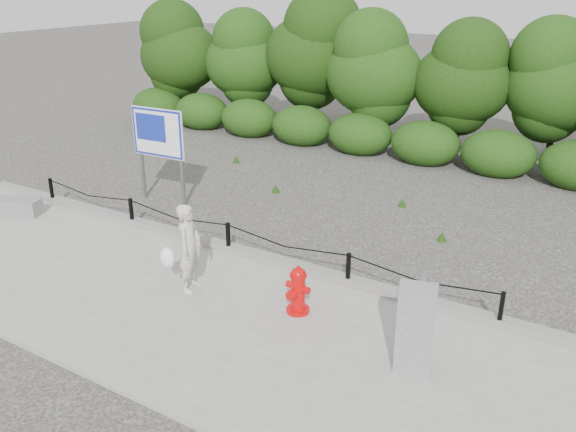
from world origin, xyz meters
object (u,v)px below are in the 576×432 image
at_px(pedestrian, 188,249).
at_px(advertising_sign, 158,137).
at_px(concrete_block, 16,206).
at_px(utility_cabinet, 415,329).
at_px(fire_hydrant, 298,291).

height_order(pedestrian, advertising_sign, advertising_sign).
height_order(concrete_block, advertising_sign, advertising_sign).
bearing_deg(concrete_block, advertising_sign, 49.43).
height_order(concrete_block, utility_cabinet, utility_cabinet).
distance_m(pedestrian, advertising_sign, 4.60).
distance_m(fire_hydrant, advertising_sign, 6.05).
relative_size(fire_hydrant, concrete_block, 0.71).
height_order(pedestrian, concrete_block, pedestrian).
xyz_separation_m(fire_hydrant, advertising_sign, (-5.29, 2.73, 1.10)).
bearing_deg(pedestrian, concrete_block, 67.92).
bearing_deg(utility_cabinet, advertising_sign, 140.74).
xyz_separation_m(pedestrian, utility_cabinet, (3.96, -0.17, -0.11)).
relative_size(fire_hydrant, pedestrian, 0.52).
bearing_deg(fire_hydrant, utility_cabinet, -7.36).
relative_size(fire_hydrant, utility_cabinet, 0.57).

